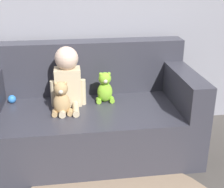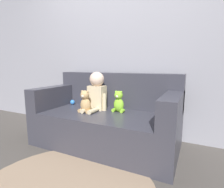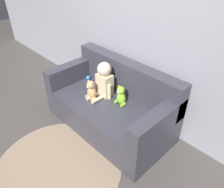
{
  "view_description": "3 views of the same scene",
  "coord_description": "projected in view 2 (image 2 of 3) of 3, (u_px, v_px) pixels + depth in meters",
  "views": [
    {
      "loc": [
        -0.13,
        -2.17,
        1.38
      ],
      "look_at": [
        0.18,
        0.0,
        0.48
      ],
      "focal_mm": 50.0,
      "sensor_mm": 36.0,
      "label": 1
    },
    {
      "loc": [
        0.92,
        -1.72,
        0.91
      ],
      "look_at": [
        0.09,
        -0.01,
        0.61
      ],
      "focal_mm": 28.0,
      "sensor_mm": 36.0,
      "label": 2
    },
    {
      "loc": [
        1.6,
        -1.48,
        1.99
      ],
      "look_at": [
        0.11,
        -0.04,
        0.58
      ],
      "focal_mm": 35.0,
      "sensor_mm": 36.0,
      "label": 3
    }
  ],
  "objects": [
    {
      "name": "toy_ball",
      "position": [
        73.0,
        102.0,
        2.39
      ],
      "size": [
        0.06,
        0.06,
        0.06
      ],
      "color": "#337FDB",
      "rests_on": "couch"
    },
    {
      "name": "teddy_bear_brown",
      "position": [
        85.0,
        102.0,
        1.98
      ],
      "size": [
        0.15,
        0.12,
        0.25
      ],
      "color": "tan",
      "rests_on": "couch"
    },
    {
      "name": "plush_toy_side",
      "position": [
        119.0,
        102.0,
        2.0
      ],
      "size": [
        0.14,
        0.11,
        0.24
      ],
      "color": "#8CD133",
      "rests_on": "couch"
    },
    {
      "name": "couch",
      "position": [
        108.0,
        118.0,
        2.07
      ],
      "size": [
        1.62,
        0.82,
        0.83
      ],
      "color": "#383842",
      "rests_on": "ground_plane"
    },
    {
      "name": "wall_back",
      "position": [
        123.0,
        36.0,
        2.3
      ],
      "size": [
        8.0,
        0.05,
        2.6
      ],
      "color": "#93939E",
      "rests_on": "ground_plane"
    },
    {
      "name": "person_baby",
      "position": [
        97.0,
        92.0,
        2.09
      ],
      "size": [
        0.27,
        0.34,
        0.45
      ],
      "color": "beige",
      "rests_on": "couch"
    },
    {
      "name": "ground_plane",
      "position": [
        105.0,
        144.0,
        2.07
      ],
      "size": [
        12.0,
        12.0,
        0.0
      ],
      "primitive_type": "plane",
      "color": "#4C4742"
    }
  ]
}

